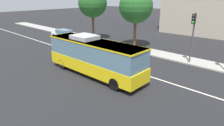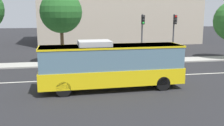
# 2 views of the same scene
# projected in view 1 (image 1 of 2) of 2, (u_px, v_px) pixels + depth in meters

# --- Properties ---
(ground_plane) EXTENTS (160.00, 160.00, 0.00)m
(ground_plane) POSITION_uv_depth(u_px,v_px,m) (121.00, 67.00, 19.64)
(ground_plane) COLOR black
(sidewalk_kerb) EXTENTS (80.00, 2.52, 0.14)m
(sidewalk_kerb) POSITION_uv_depth(u_px,v_px,m) (156.00, 53.00, 24.13)
(sidewalk_kerb) COLOR #9E9B93
(sidewalk_kerb) RESTS_ON ground_plane
(lane_centre_line) EXTENTS (76.00, 0.16, 0.01)m
(lane_centre_line) POSITION_uv_depth(u_px,v_px,m) (121.00, 67.00, 19.64)
(lane_centre_line) COLOR silver
(lane_centre_line) RESTS_ON ground_plane
(transit_bus) EXTENTS (10.05, 2.72, 3.46)m
(transit_bus) POSITION_uv_depth(u_px,v_px,m) (94.00, 55.00, 17.28)
(transit_bus) COLOR yellow
(transit_bus) RESTS_ON ground_plane
(sedan_white) EXTENTS (4.53, 1.88, 1.46)m
(sedan_white) POSITION_uv_depth(u_px,v_px,m) (63.00, 34.00, 32.42)
(sedan_white) COLOR white
(sedan_white) RESTS_ON ground_plane
(traffic_light_near_corner) EXTENTS (0.33, 0.62, 5.20)m
(traffic_light_near_corner) POSITION_uv_depth(u_px,v_px,m) (193.00, 30.00, 19.49)
(traffic_light_near_corner) COLOR #47474C
(traffic_light_near_corner) RESTS_ON ground_plane
(street_tree_kerbside_left) EXTENTS (4.38, 4.38, 7.63)m
(street_tree_kerbside_left) POSITION_uv_depth(u_px,v_px,m) (136.00, 7.00, 25.41)
(street_tree_kerbside_left) COLOR #4C3823
(street_tree_kerbside_left) RESTS_ON ground_plane
(street_tree_kerbside_centre) EXTENTS (4.37, 4.37, 7.87)m
(street_tree_kerbside_centre) POSITION_uv_depth(u_px,v_px,m) (93.00, 3.00, 29.71)
(street_tree_kerbside_centre) COLOR #4C3823
(street_tree_kerbside_centre) RESTS_ON ground_plane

